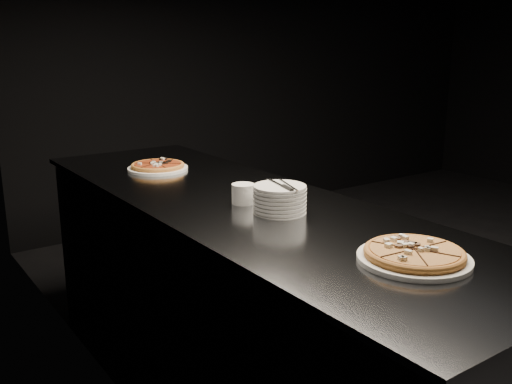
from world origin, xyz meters
TOP-DOWN VIEW (x-y plane):
  - wall_left at (-2.50, 0.00)m, footprint 0.02×5.00m
  - wall_back at (0.00, 2.50)m, footprint 5.00×0.02m
  - counter at (-2.13, 0.00)m, footprint 0.74×2.44m
  - pizza_mushroom at (-2.09, -0.81)m, footprint 0.31×0.31m
  - pizza_tomato at (-2.16, 0.66)m, footprint 0.33×0.33m
  - plate_stack at (-2.11, -0.22)m, footprint 0.19×0.19m
  - cutlery at (-2.10, -0.24)m, footprint 0.10×0.19m
  - ramekin at (-2.15, -0.05)m, footprint 0.08×0.08m

SIDE VIEW (x-z plane):
  - counter at x=-2.13m, z-range 0.00..0.92m
  - pizza_tomato at x=-2.16m, z-range 0.92..0.95m
  - pizza_mushroom at x=-2.09m, z-range 0.92..0.96m
  - ramekin at x=-2.15m, z-range 0.92..1.00m
  - plate_stack at x=-2.11m, z-range 0.92..1.02m
  - cutlery at x=-2.10m, z-range 1.02..1.02m
  - wall_left at x=-2.50m, z-range 0.00..2.80m
  - wall_back at x=0.00m, z-range 0.00..2.80m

